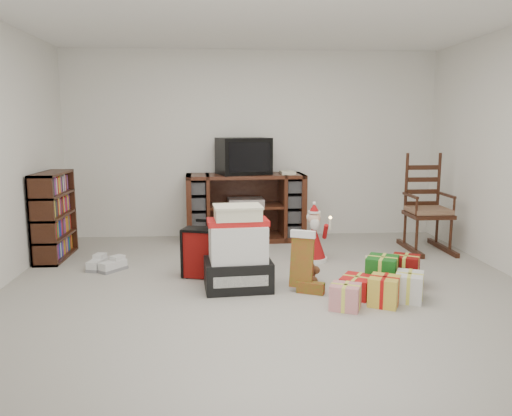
{
  "coord_description": "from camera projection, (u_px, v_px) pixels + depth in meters",
  "views": [
    {
      "loc": [
        -0.43,
        -4.3,
        1.52
      ],
      "look_at": [
        -0.08,
        0.6,
        0.7
      ],
      "focal_mm": 35.0,
      "sensor_mm": 36.0,
      "label": 1
    }
  ],
  "objects": [
    {
      "name": "room",
      "position": [
        270.0,
        157.0,
        4.3
      ],
      "size": [
        5.01,
        5.01,
        2.51
      ],
      "color": "#ACA89E",
      "rests_on": "ground"
    },
    {
      "name": "tv_stand",
      "position": [
        246.0,
        207.0,
        6.59
      ],
      "size": [
        1.57,
        0.62,
        0.88
      ],
      "rotation": [
        0.0,
        0.0,
        0.05
      ],
      "color": "#492414",
      "rests_on": "floor"
    },
    {
      "name": "bookshelf",
      "position": [
        54.0,
        217.0,
        5.69
      ],
      "size": [
        0.27,
        0.81,
        0.99
      ],
      "color": "#3A1C0F",
      "rests_on": "floor"
    },
    {
      "name": "rocking_chair",
      "position": [
        426.0,
        216.0,
        6.1
      ],
      "size": [
        0.49,
        0.81,
        1.22
      ],
      "rotation": [
        0.0,
        0.0,
        0.01
      ],
      "color": "#3A1C0F",
      "rests_on": "floor"
    },
    {
      "name": "gift_pile",
      "position": [
        238.0,
        254.0,
        4.63
      ],
      "size": [
        0.65,
        0.5,
        0.77
      ],
      "rotation": [
        0.0,
        0.0,
        0.09
      ],
      "color": "black",
      "rests_on": "floor"
    },
    {
      "name": "red_suitcase",
      "position": [
        203.0,
        253.0,
        4.99
      ],
      "size": [
        0.43,
        0.3,
        0.59
      ],
      "rotation": [
        0.0,
        0.0,
        -0.29
      ],
      "color": "maroon",
      "rests_on": "floor"
    },
    {
      "name": "stocking",
      "position": [
        302.0,
        261.0,
        4.58
      ],
      "size": [
        0.29,
        0.21,
        0.58
      ],
      "primitive_type": null,
      "rotation": [
        0.0,
        0.0,
        -0.42
      ],
      "color": "#0E8012",
      "rests_on": "floor"
    },
    {
      "name": "teddy_bear",
      "position": [
        306.0,
        268.0,
        4.87
      ],
      "size": [
        0.21,
        0.19,
        0.31
      ],
      "color": "brown",
      "rests_on": "floor"
    },
    {
      "name": "santa_figurine",
      "position": [
        314.0,
        239.0,
        5.6
      ],
      "size": [
        0.32,
        0.3,
        0.66
      ],
      "color": "#9F1113",
      "rests_on": "floor"
    },
    {
      "name": "mrs_claus_figurine",
      "position": [
        228.0,
        247.0,
        5.23
      ],
      "size": [
        0.32,
        0.31,
        0.66
      ],
      "color": "#9F1113",
      "rests_on": "floor"
    },
    {
      "name": "sneaker_pair",
      "position": [
        105.0,
        265.0,
        5.27
      ],
      "size": [
        0.44,
        0.32,
        0.11
      ],
      "rotation": [
        0.0,
        0.0,
        -0.4
      ],
      "color": "silver",
      "rests_on": "floor"
    },
    {
      "name": "gift_cluster",
      "position": [
        378.0,
        281.0,
        4.5
      ],
      "size": [
        0.76,
        1.11,
        0.26
      ],
      "color": "red",
      "rests_on": "floor"
    },
    {
      "name": "crt_television",
      "position": [
        243.0,
        156.0,
        6.47
      ],
      "size": [
        0.75,
        0.63,
        0.47
      ],
      "rotation": [
        0.0,
        0.0,
        0.29
      ],
      "color": "black",
      "rests_on": "tv_stand"
    }
  ]
}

